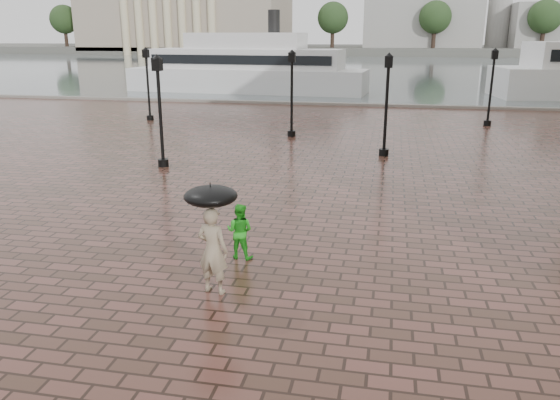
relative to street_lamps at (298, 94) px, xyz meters
name	(u,v)px	position (x,y,z in m)	size (l,w,h in m)	color
ground	(237,279)	(1.60, -17.60, -2.33)	(300.00, 300.00, 0.00)	#39231A
harbour_water	(375,65)	(1.60, 74.40, -2.33)	(240.00, 240.00, 0.00)	#434C51
quay_edge	(349,106)	(1.60, 14.40, -2.33)	(80.00, 0.60, 0.30)	slate
far_shore	(383,50)	(1.60, 142.40, -1.33)	(300.00, 60.00, 2.00)	#4C4C47
museum	(187,3)	(-53.40, 127.01, 11.58)	(57.00, 32.50, 26.00)	gray
far_trees	(383,18)	(1.60, 120.40, 7.09)	(188.00, 8.00, 13.50)	#2D2119
street_lamps	(298,94)	(0.00, 0.00, 0.00)	(21.44, 14.44, 4.40)	black
adult_pedestrian	(213,251)	(1.31, -18.32, -1.38)	(0.69, 0.45, 1.89)	gray
child_pedestrian	(240,231)	(1.35, -16.40, -1.63)	(0.67, 0.52, 1.38)	green
ferry_near	(247,68)	(-8.87, 23.17, -0.08)	(23.09, 7.12, 7.46)	silver
umbrella	(211,196)	(1.31, -18.32, -0.19)	(1.10, 1.10, 1.20)	black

